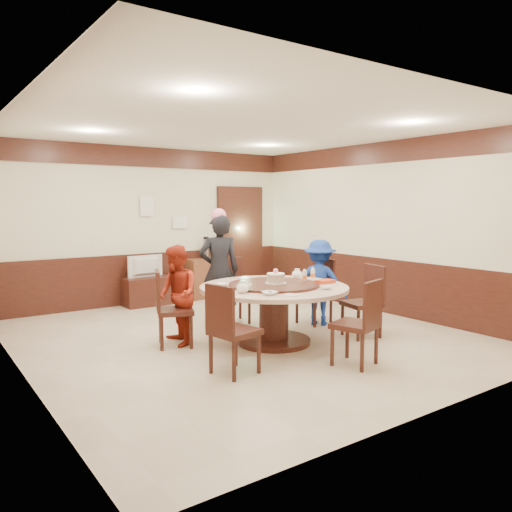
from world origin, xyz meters
TOP-DOWN VIEW (x-y plane):
  - room at (0.01, 0.01)m, footprint 6.00×6.04m
  - banquet_table at (0.15, -0.49)m, footprint 1.90×1.90m
  - chair_0 at (1.31, 0.02)m, footprint 0.49×0.48m
  - chair_1 at (0.34, 0.79)m, footprint 0.52×0.52m
  - chair_2 at (-0.97, 0.13)m, footprint 0.58×0.57m
  - chair_3 at (-0.92, -1.18)m, footprint 0.52×0.51m
  - chair_4 at (0.36, -1.73)m, footprint 0.55×0.56m
  - chair_5 at (1.33, -0.93)m, footprint 0.52×0.51m
  - person_standing at (0.06, 0.73)m, footprint 0.70×0.59m
  - person_red at (-0.92, 0.16)m, footprint 0.58×0.69m
  - person_blue at (1.31, -0.08)m, footprint 0.89×0.93m
  - birthday_cake at (0.17, -0.49)m, footprint 0.28×0.28m
  - teapot_left at (-0.46, -0.68)m, footprint 0.17×0.15m
  - teapot_right at (0.76, -0.21)m, footprint 0.17×0.15m
  - bowl_0 at (-0.41, -0.11)m, footprint 0.14×0.14m
  - bowl_1 at (0.51, -1.07)m, footprint 0.15×0.15m
  - bowl_2 at (-0.29, -0.97)m, footprint 0.17×0.17m
  - bowl_3 at (0.80, -0.61)m, footprint 0.12×0.12m
  - bowl_4 at (-0.56, -0.38)m, footprint 0.15×0.15m
  - saucer_near at (-0.10, -1.14)m, footprint 0.18×0.18m
  - saucer_far at (0.60, 0.01)m, footprint 0.18×0.18m
  - shrimp_platter at (0.75, -0.80)m, footprint 0.30×0.20m
  - bottle_0 at (0.64, -0.52)m, footprint 0.06×0.06m
  - bottle_1 at (0.86, -0.43)m, footprint 0.06×0.06m
  - tv_stand at (-0.21, 2.75)m, footprint 0.85×0.45m
  - television at (-0.21, 2.75)m, footprint 0.68×0.16m
  - side_cabinet at (1.03, 2.78)m, footprint 0.80×0.40m
  - thermos at (1.00, 2.78)m, footprint 0.15×0.15m
  - notice_left at (-0.10, 2.96)m, footprint 0.25×0.00m
  - notice_right at (0.55, 2.96)m, footprint 0.30×0.00m

SIDE VIEW (x-z plane):
  - tv_stand at x=-0.21m, z-range 0.00..0.50m
  - chair_0 at x=1.31m, z-range -0.18..0.79m
  - chair_1 at x=0.34m, z-range -0.18..0.79m
  - chair_2 at x=-0.97m, z-range -0.18..0.79m
  - chair_3 at x=-0.92m, z-range -0.18..0.79m
  - chair_4 at x=0.36m, z-range -0.18..0.79m
  - chair_5 at x=1.33m, z-range -0.18..0.79m
  - side_cabinet at x=1.03m, z-range 0.00..0.75m
  - banquet_table at x=0.15m, z-range 0.14..0.92m
  - person_blue at x=1.31m, z-range 0.00..1.27m
  - person_red at x=-0.92m, z-range 0.00..1.28m
  - television at x=-0.21m, z-range 0.50..0.89m
  - saucer_near at x=-0.10m, z-range 0.75..0.76m
  - saucer_far at x=0.60m, z-range 0.75..0.76m
  - bowl_0 at x=-0.41m, z-range 0.75..0.79m
  - bowl_4 at x=-0.56m, z-range 0.75..0.79m
  - bowl_3 at x=0.80m, z-range 0.75..0.79m
  - bowl_2 at x=-0.29m, z-range 0.75..0.79m
  - bowl_1 at x=0.51m, z-range 0.75..0.80m
  - shrimp_platter at x=0.75m, z-range 0.75..0.81m
  - teapot_left at x=-0.46m, z-range 0.75..0.87m
  - teapot_right at x=0.76m, z-range 0.75..0.87m
  - person_standing at x=0.06m, z-range 0.00..1.64m
  - bottle_0 at x=0.64m, z-range 0.75..0.91m
  - bottle_1 at x=0.86m, z-range 0.75..0.91m
  - birthday_cake at x=0.17m, z-range 0.75..0.94m
  - thermos at x=1.00m, z-range 0.75..1.13m
  - room at x=0.01m, z-range -0.34..2.50m
  - notice_right at x=0.55m, z-range 1.34..1.56m
  - notice_left at x=-0.10m, z-range 1.57..1.93m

